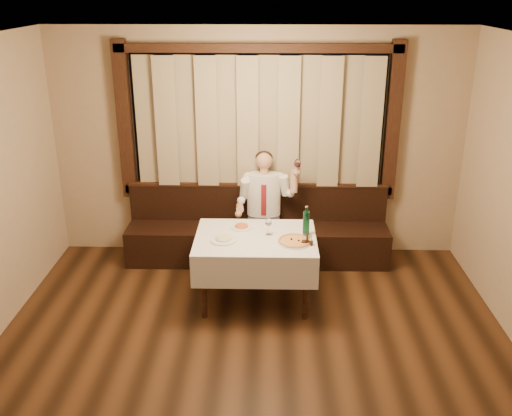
{
  "coord_description": "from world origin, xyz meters",
  "views": [
    {
      "loc": [
        0.13,
        -3.75,
        3.22
      ],
      "look_at": [
        0.0,
        1.9,
        1.0
      ],
      "focal_mm": 40.0,
      "sensor_mm": 36.0,
      "label": 1
    }
  ],
  "objects_px": {
    "dining_table": "(256,246)",
    "banquette": "(258,235)",
    "green_bottle": "(306,223)",
    "pasta_cream": "(223,237)",
    "seated_man": "(264,200)",
    "pasta_red": "(241,225)",
    "cruet_caddy": "(307,241)",
    "pizza": "(295,241)"
  },
  "relations": [
    {
      "from": "banquette",
      "to": "seated_man",
      "type": "bearing_deg",
      "value": -47.25
    },
    {
      "from": "pasta_red",
      "to": "seated_man",
      "type": "distance_m",
      "value": 0.74
    },
    {
      "from": "pizza",
      "to": "pasta_red",
      "type": "relative_size",
      "value": 1.49
    },
    {
      "from": "dining_table",
      "to": "green_bottle",
      "type": "distance_m",
      "value": 0.59
    },
    {
      "from": "green_bottle",
      "to": "seated_man",
      "type": "bearing_deg",
      "value": 117.21
    },
    {
      "from": "green_bottle",
      "to": "banquette",
      "type": "bearing_deg",
      "value": 118.91
    },
    {
      "from": "banquette",
      "to": "green_bottle",
      "type": "distance_m",
      "value": 1.24
    },
    {
      "from": "pasta_cream",
      "to": "seated_man",
      "type": "xyz_separation_m",
      "value": [
        0.41,
        1.04,
        0.02
      ]
    },
    {
      "from": "cruet_caddy",
      "to": "seated_man",
      "type": "relative_size",
      "value": 0.09
    },
    {
      "from": "banquette",
      "to": "cruet_caddy",
      "type": "xyz_separation_m",
      "value": [
        0.53,
        -1.21,
        0.49
      ]
    },
    {
      "from": "banquette",
      "to": "cruet_caddy",
      "type": "distance_m",
      "value": 1.4
    },
    {
      "from": "pasta_cream",
      "to": "cruet_caddy",
      "type": "relative_size",
      "value": 2.29
    },
    {
      "from": "pasta_red",
      "to": "banquette",
      "type": "bearing_deg",
      "value": 78.65
    },
    {
      "from": "pasta_cream",
      "to": "cruet_caddy",
      "type": "height_order",
      "value": "cruet_caddy"
    },
    {
      "from": "seated_man",
      "to": "dining_table",
      "type": "bearing_deg",
      "value": -95.03
    },
    {
      "from": "green_bottle",
      "to": "pasta_cream",
      "type": "bearing_deg",
      "value": -168.66
    },
    {
      "from": "pasta_cream",
      "to": "seated_man",
      "type": "bearing_deg",
      "value": 68.47
    },
    {
      "from": "dining_table",
      "to": "banquette",
      "type": "bearing_deg",
      "value": 90.0
    },
    {
      "from": "dining_table",
      "to": "pizza",
      "type": "height_order",
      "value": "pizza"
    },
    {
      "from": "pasta_red",
      "to": "green_bottle",
      "type": "relative_size",
      "value": 0.75
    },
    {
      "from": "cruet_caddy",
      "to": "green_bottle",
      "type": "bearing_deg",
      "value": 103.77
    },
    {
      "from": "pizza",
      "to": "dining_table",
      "type": "bearing_deg",
      "value": 161.17
    },
    {
      "from": "banquette",
      "to": "cruet_caddy",
      "type": "height_order",
      "value": "banquette"
    },
    {
      "from": "cruet_caddy",
      "to": "pizza",
      "type": "bearing_deg",
      "value": 174.34
    },
    {
      "from": "cruet_caddy",
      "to": "pasta_red",
      "type": "bearing_deg",
      "value": 162.77
    },
    {
      "from": "pizza",
      "to": "pasta_cream",
      "type": "relative_size",
      "value": 1.28
    },
    {
      "from": "cruet_caddy",
      "to": "seated_man",
      "type": "xyz_separation_m",
      "value": [
        -0.45,
        1.12,
        0.01
      ]
    },
    {
      "from": "cruet_caddy",
      "to": "dining_table",
      "type": "bearing_deg",
      "value": 174.8
    },
    {
      "from": "banquette",
      "to": "pizza",
      "type": "xyz_separation_m",
      "value": [
        0.4,
        -1.16,
        0.46
      ]
    },
    {
      "from": "dining_table",
      "to": "seated_man",
      "type": "xyz_separation_m",
      "value": [
        0.08,
        0.93,
        0.16
      ]
    },
    {
      "from": "pizza",
      "to": "green_bottle",
      "type": "xyz_separation_m",
      "value": [
        0.13,
        0.2,
        0.12
      ]
    },
    {
      "from": "pizza",
      "to": "cruet_caddy",
      "type": "height_order",
      "value": "cruet_caddy"
    },
    {
      "from": "banquette",
      "to": "pasta_cream",
      "type": "height_order",
      "value": "banquette"
    },
    {
      "from": "pasta_cream",
      "to": "green_bottle",
      "type": "bearing_deg",
      "value": 11.34
    },
    {
      "from": "dining_table",
      "to": "cruet_caddy",
      "type": "bearing_deg",
      "value": -18.97
    },
    {
      "from": "pasta_red",
      "to": "green_bottle",
      "type": "distance_m",
      "value": 0.72
    },
    {
      "from": "pizza",
      "to": "pasta_cream",
      "type": "height_order",
      "value": "pasta_cream"
    },
    {
      "from": "seated_man",
      "to": "pasta_cream",
      "type": "bearing_deg",
      "value": -111.53
    },
    {
      "from": "pasta_cream",
      "to": "cruet_caddy",
      "type": "bearing_deg",
      "value": -4.88
    },
    {
      "from": "pasta_red",
      "to": "cruet_caddy",
      "type": "relative_size",
      "value": 1.96
    },
    {
      "from": "pasta_cream",
      "to": "pasta_red",
      "type": "bearing_deg",
      "value": 63.42
    },
    {
      "from": "pasta_cream",
      "to": "seated_man",
      "type": "relative_size",
      "value": 0.2
    }
  ]
}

